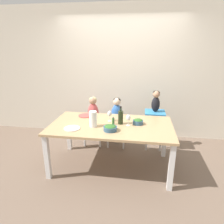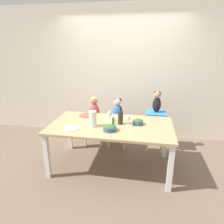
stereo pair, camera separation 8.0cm
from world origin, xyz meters
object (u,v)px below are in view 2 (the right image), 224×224
Objects in this scene: wine_glass_near at (128,118)px; salad_bowl_large at (110,128)px; chair_far_center at (118,127)px; chair_right_highchair at (156,120)px; chair_far_left at (95,126)px; paper_towel_roll at (93,119)px; person_child_left at (94,110)px; person_child_center at (118,111)px; wine_bottle at (121,117)px; person_baby_right at (157,100)px; salad_bowl_small at (138,122)px; dinner_plate_back_left at (86,115)px; dinner_plate_front_left at (72,128)px; wine_glass_far at (110,114)px.

salad_bowl_large is (-0.24, -0.23, -0.08)m from wine_glass_near.
chair_right_highchair is (0.72, 0.00, 0.21)m from chair_far_center.
chair_right_highchair reaches higher than chair_far_left.
person_child_left is at bearing 103.86° from paper_towel_roll.
chair_far_left is at bearing 103.88° from paper_towel_roll.
person_child_center reaches higher than chair_right_highchair.
wine_glass_near reaches higher than chair_far_center.
wine_bottle reaches higher than person_child_left.
chair_far_center is 1.10× the size of person_baby_right.
salad_bowl_large and salad_bowl_small have the same top height.
salad_bowl_small is (0.67, 0.20, -0.08)m from paper_towel_roll.
chair_right_highchair is at bearing -0.07° from person_child_center.
dinner_plate_back_left is (-0.50, -0.43, 0.03)m from person_child_center.
wine_bottle is (0.15, -0.71, 0.48)m from chair_far_center.
chair_far_center is at bearing 40.61° from dinner_plate_back_left.
wine_glass_near is (0.52, 0.12, 0.00)m from paper_towel_roll.
dinner_plate_front_left is at bearing -156.51° from wine_bottle.
person_child_center is 2.23× the size of paper_towel_roll.
person_child_center reaches higher than salad_bowl_small.
chair_right_highchair is 4.22× the size of wine_glass_far.
chair_far_center is 1.20m from dinner_plate_front_left.
wine_glass_near reaches higher than salad_bowl_small.
person_child_center is 3.05× the size of wine_glass_near.
salad_bowl_small is at bearing -37.46° from person_child_left.
chair_right_highchair is 4.22× the size of wine_glass_near.
wine_glass_near is at bearing 12.87° from paper_towel_roll.
wine_glass_near is 1.08× the size of salad_bowl_small.
dinner_plate_front_left is (-0.69, -0.30, -0.11)m from wine_bottle.
chair_far_left is 1.86× the size of dinner_plate_front_left.
salad_bowl_small is at bearing 38.99° from salad_bowl_large.
wine_glass_far is at bearing -21.87° from dinner_plate_back_left.
chair_far_center is 0.83× the size of person_child_left.
chair_far_center is 0.76m from dinner_plate_back_left.
chair_right_highchair is 0.38m from person_baby_right.
person_child_left is 1.21m from person_baby_right.
chair_right_highchair is 3.11× the size of dinner_plate_front_left.
wine_glass_far is (0.42, -0.61, 0.15)m from person_child_left.
salad_bowl_large is at bearing -124.76° from person_baby_right.
salad_bowl_large is at bearing -46.64° from dinner_plate_back_left.
wine_glass_near is (0.12, -0.05, 0.01)m from wine_bottle.
chair_far_left is 1.10× the size of person_baby_right.
person_child_left is 1.87× the size of wine_bottle.
dinner_plate_front_left is at bearing -118.22° from chair_far_center.
chair_far_left is 1.84× the size of paper_towel_roll.
chair_far_center is 1.54× the size of wine_bottle.
wine_glass_far reaches higher than dinner_plate_back_left.
person_child_center is 0.82m from wine_glass_near.
wine_glass_far is 0.39m from salad_bowl_large.
paper_towel_roll is 1.21× the size of salad_bowl_large.
chair_far_left is at bearing -179.94° from person_baby_right.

